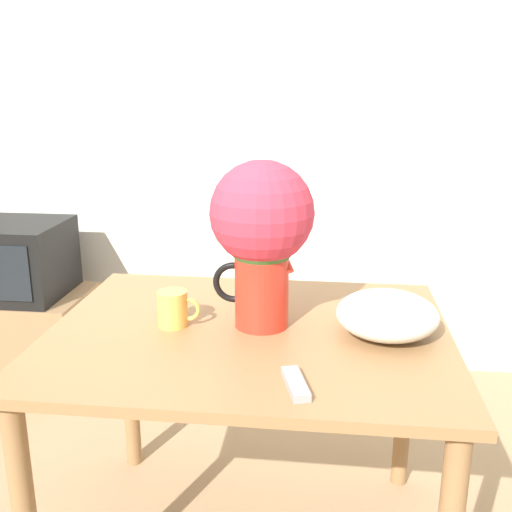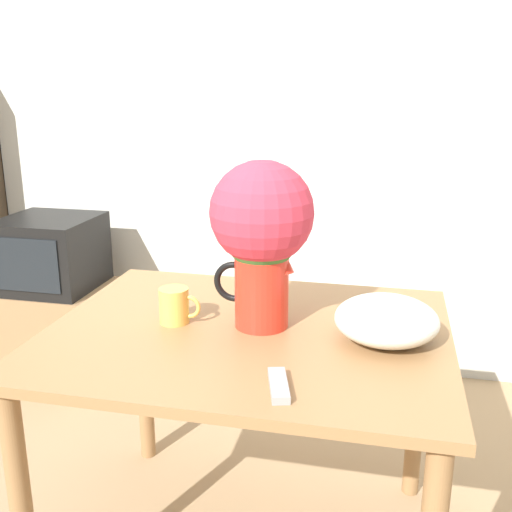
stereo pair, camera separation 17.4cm
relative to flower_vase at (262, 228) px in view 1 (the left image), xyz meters
The scene contains 8 objects.
wall_back 1.42m from the flower_vase, 94.93° to the left, with size 8.00×0.05×2.60m.
table 0.41m from the flower_vase, 133.26° to the right, with size 1.17×0.95×0.78m.
flower_vase is the anchor object (origin of this frame).
coffee_mug 0.36m from the flower_vase, behind, with size 0.13×0.09×0.11m.
white_bowl 0.44m from the flower_vase, ahead, with size 0.29×0.29×0.13m.
remote_control 0.49m from the flower_vase, 71.68° to the right, with size 0.08×0.16×0.02m.
tv_stand 1.84m from the flower_vase, 143.09° to the left, with size 0.63×0.46×0.48m.
tv_set 1.69m from the flower_vase, 143.16° to the left, with size 0.45×0.45×0.36m.
Camera 1 is at (0.30, -1.38, 1.48)m, focal length 42.00 mm.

